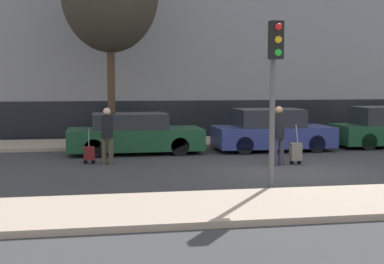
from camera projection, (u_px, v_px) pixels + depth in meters
The scene contains 10 objects.
ground_plane at pixel (296, 172), 14.24m from camera, with size 80.00×80.00×0.00m, color #38383A.
sidewalk_near at pixel (365, 201), 10.56m from camera, with size 28.00×2.50×0.12m.
sidewalk_far at pixel (231, 141), 21.09m from camera, with size 28.00×3.00×0.12m.
parked_car_0 at pixel (134, 134), 17.92m from camera, with size 4.46×1.89×1.35m.
parked_car_1 at pixel (272, 131), 18.68m from camera, with size 4.07×1.86×1.46m.
pedestrian_left at pixel (107, 132), 15.54m from camera, with size 0.34×0.34×1.65m.
trolley_left at pixel (89, 153), 15.66m from camera, with size 0.34×0.29×1.04m.
pedestrian_right at pixel (279, 132), 15.33m from camera, with size 0.35×0.34×1.70m.
trolley_right at pixel (296, 152), 15.53m from camera, with size 0.34×0.29×1.17m.
traffic_light at pixel (274, 71), 11.42m from camera, with size 0.28×0.47×3.68m.
Camera 1 is at (-5.20, -13.37, 2.40)m, focal length 50.00 mm.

